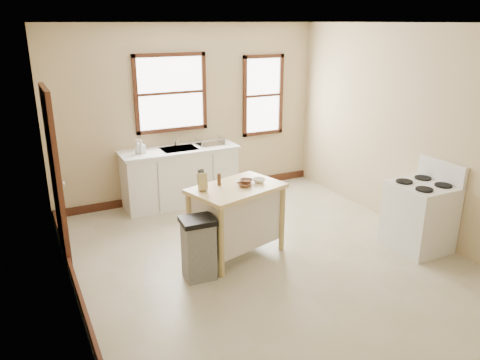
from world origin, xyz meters
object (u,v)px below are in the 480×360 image
object	(u,v)px
knife_block	(202,182)
bowl_c	(259,180)
soap_bottle_a	(137,146)
gas_stove	(420,207)
kitchen_island	(237,221)
soap_bottle_b	(141,147)
dish_rack	(210,142)
bowl_a	(245,184)
bowl_b	(246,181)
trash_bin	(199,248)
pepper_grinder	(219,179)

from	to	relation	value
knife_block	bowl_c	world-z (taller)	knife_block
soap_bottle_a	gas_stove	world-z (taller)	gas_stove
kitchen_island	soap_bottle_b	bearing A→B (deg)	92.42
soap_bottle_a	bowl_c	distance (m)	2.20
bowl_c	knife_block	bearing A→B (deg)	176.71
dish_rack	bowl_c	world-z (taller)	dish_rack
bowl_a	kitchen_island	bearing A→B (deg)	160.90
dish_rack	kitchen_island	bearing A→B (deg)	-107.85
kitchen_island	bowl_b	distance (m)	0.51
soap_bottle_b	bowl_a	world-z (taller)	soap_bottle_b
trash_bin	soap_bottle_b	bearing A→B (deg)	93.94
soap_bottle_a	soap_bottle_b	size ratio (longest dim) A/B	1.10
kitchen_island	bowl_b	xyz separation A→B (m)	(0.17, 0.07, 0.48)
bowl_a	trash_bin	world-z (taller)	bowl_a
kitchen_island	soap_bottle_a	bearing A→B (deg)	93.87
kitchen_island	trash_bin	bearing A→B (deg)	-168.26
bowl_b	pepper_grinder	bearing A→B (deg)	168.71
dish_rack	gas_stove	size ratio (longest dim) A/B	0.37
soap_bottle_b	pepper_grinder	world-z (taller)	soap_bottle_b
soap_bottle_b	gas_stove	world-z (taller)	gas_stove
bowl_a	bowl_b	bearing A→B (deg)	52.86
knife_block	bowl_b	xyz separation A→B (m)	(0.59, 0.01, -0.08)
dish_rack	trash_bin	xyz separation A→B (m)	(-1.12, -2.29, -0.60)
soap_bottle_a	gas_stove	size ratio (longest dim) A/B	0.19
pepper_grinder	bowl_c	xyz separation A→B (m)	(0.49, -0.12, -0.05)
bowl_a	gas_stove	size ratio (longest dim) A/B	0.15
kitchen_island	gas_stove	distance (m)	2.35
bowl_b	bowl_a	bearing A→B (deg)	-127.14
bowl_c	gas_stove	size ratio (longest dim) A/B	0.13
soap_bottle_b	bowl_b	bearing A→B (deg)	-90.66
soap_bottle_a	bowl_c	xyz separation A→B (m)	(1.02, -1.94, -0.10)
soap_bottle_a	knife_block	world-z (taller)	soap_bottle_a
dish_rack	knife_block	distance (m)	2.09
kitchen_island	trash_bin	size ratio (longest dim) A/B	1.50
kitchen_island	knife_block	size ratio (longest dim) A/B	5.56
knife_block	trash_bin	bearing A→B (deg)	-112.43
soap_bottle_a	pepper_grinder	world-z (taller)	soap_bottle_a
soap_bottle_a	bowl_b	world-z (taller)	soap_bottle_a
dish_rack	bowl_c	distance (m)	1.94
dish_rack	soap_bottle_a	bearing A→B (deg)	175.50
knife_block	dish_rack	bearing A→B (deg)	71.63
bowl_b	soap_bottle_a	bearing A→B (deg)	114.56
pepper_grinder	bowl_c	world-z (taller)	pepper_grinder
knife_block	pepper_grinder	bearing A→B (deg)	23.66
bowl_a	bowl_c	distance (m)	0.24
kitchen_island	gas_stove	world-z (taller)	gas_stove
pepper_grinder	kitchen_island	bearing A→B (deg)	-38.68
kitchen_island	gas_stove	size ratio (longest dim) A/B	0.97
dish_rack	trash_bin	world-z (taller)	dish_rack
soap_bottle_b	gas_stove	xyz separation A→B (m)	(2.81, -2.85, -0.45)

